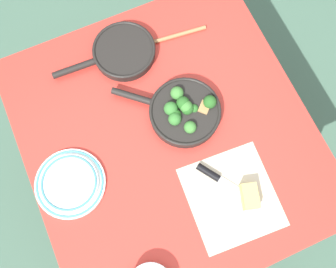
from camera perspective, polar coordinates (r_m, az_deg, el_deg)
The scene contains 9 objects.
ground_plane at distance 2.03m, azimuth 0.00°, elevation -5.99°, with size 14.00×14.00×0.00m, color #476B56.
dining_table_red at distance 1.39m, azimuth 0.00°, elevation -1.19°, with size 1.05×0.99×0.74m.
skillet_broccoli at distance 1.31m, azimuth 2.49°, elevation 3.50°, with size 0.31×0.34×0.08m.
skillet_eggs at distance 1.42m, azimuth -6.90°, elevation 12.34°, with size 0.23×0.39×0.04m.
wooden_spoon at distance 1.45m, azimuth -2.29°, elevation 13.84°, with size 0.06×0.34×0.02m.
parchment_sheet at distance 1.29m, azimuth 9.70°, elevation -9.42°, with size 0.32×0.30×0.00m.
grater_knife at distance 1.28m, azimuth 7.83°, elevation -6.87°, with size 0.22×0.16×0.02m.
cheese_block at distance 1.27m, azimuth 12.32°, elevation -9.28°, with size 0.09×0.07×0.05m.
dinner_plate_stack at distance 1.30m, azimuth -14.74°, elevation -7.27°, with size 0.24×0.24×0.03m.
Camera 1 is at (0.33, -0.15, 2.00)m, focal length 40.00 mm.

